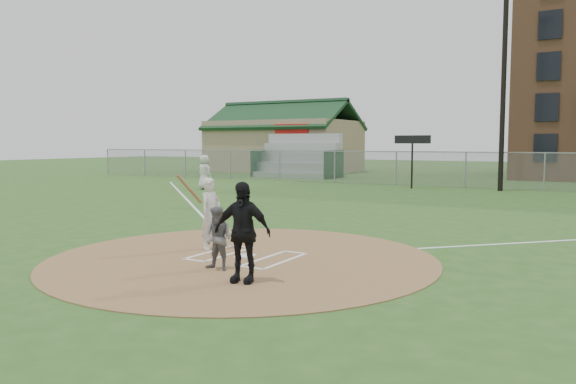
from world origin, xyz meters
The scene contains 14 objects.
ground centered at (0.00, 0.00, 0.00)m, with size 140.00×140.00×0.00m, color #29521C.
dirt_circle centered at (0.00, 0.00, 0.01)m, with size 8.40×8.40×0.02m, color olive.
home_plate centered at (-0.01, 0.11, 0.03)m, with size 0.41×0.41×0.03m, color silver.
foul_line_third centered at (-9.00, 9.00, 0.01)m, with size 0.10×24.00×0.01m, color white.
catcher centered at (0.25, -1.20, 0.64)m, with size 0.61×0.47×1.25m, color slate.
umpire centered at (1.19, -1.76, 0.92)m, with size 1.06×0.44×1.81m, color black.
ondeck_player centered at (-12.03, 14.05, 0.93)m, with size 0.91×0.59×1.86m, color silver.
batters_boxes centered at (0.00, 0.15, 0.03)m, with size 2.08×1.88×0.01m.
batter_at_plate centered at (-1.22, 0.47, 0.86)m, with size 0.72×0.98×1.78m.
outfield_fence centered at (0.00, 22.00, 1.02)m, with size 56.08×0.08×2.03m.
bleachers centered at (-13.00, 26.20, 1.59)m, with size 6.08×3.20×3.20m.
clubhouse centered at (-18.00, 32.99, 2.39)m, with size 12.20×8.71×6.23m.
light_pole centered at (2.00, 21.00, 6.61)m, with size 1.20×0.30×12.22m.
scoreboard_sign centered at (-2.50, 20.20, 2.39)m, with size 2.00×0.10×2.93m.
Camera 1 is at (6.79, -9.95, 2.50)m, focal length 35.00 mm.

